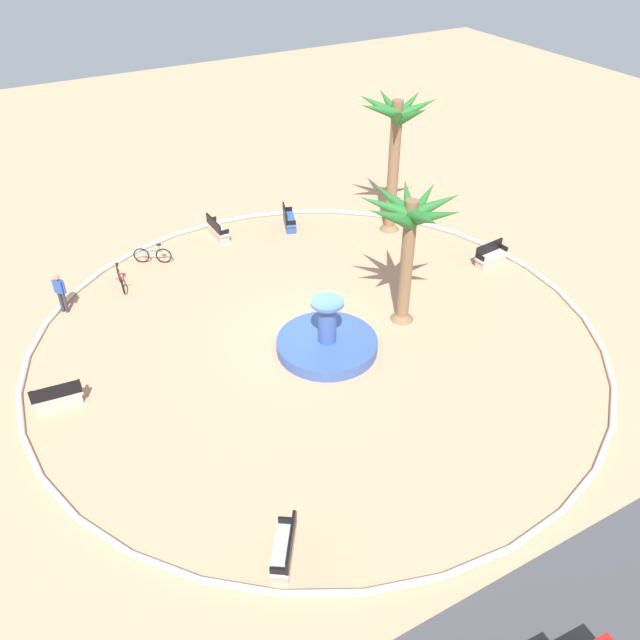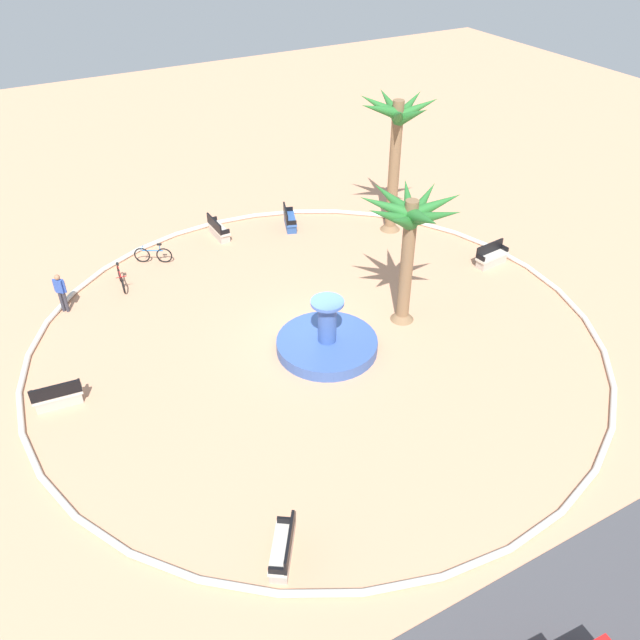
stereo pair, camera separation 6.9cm
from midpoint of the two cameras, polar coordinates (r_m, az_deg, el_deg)
The scene contains 13 objects.
ground_plane at distance 24.72m, azimuth -0.18°, elevation -1.60°, with size 80.00×80.00×0.00m, color tan.
plaza_curb at distance 24.66m, azimuth -0.18°, elevation -1.42°, with size 21.39×21.39×0.20m, color silver.
fountain at distance 23.98m, azimuth 0.70°, elevation -2.02°, with size 3.74×3.74×2.17m.
palm_tree_near_fountain at distance 23.82m, azimuth 7.90°, elevation 8.18°, with size 3.83×3.91×5.36m.
palm_tree_by_curb at distance 30.47m, azimuth 6.76°, elevation 15.83°, with size 3.74×3.71×6.53m.
bench_east at distance 32.25m, azimuth -2.62°, elevation 8.67°, with size 1.03×1.67×1.00m.
bench_west at distance 23.33m, azimuth -21.87°, elevation -6.29°, with size 1.64×0.66×1.00m.
bench_north at distance 17.83m, azimuth -3.14°, elevation -19.53°, with size 1.31×1.61×1.00m.
bench_southeast at distance 31.67m, azimuth -8.81°, elevation 7.73°, with size 0.54×1.61×1.00m.
bench_southwest at distance 30.06m, azimuth 14.82°, elevation 5.29°, with size 1.64×0.67×1.00m.
bicycle_red_frame at distance 30.15m, azimuth -14.32°, elevation 5.55°, with size 1.51×0.92×0.94m.
bicycle_by_lamppost at distance 28.74m, azimuth -16.95°, elevation 3.48°, with size 0.44×1.72×0.94m.
person_cyclist_helmet at distance 27.59m, azimuth -21.66°, elevation 2.37°, with size 0.42×0.39×1.70m.
Camera 2 is at (9.39, 17.28, 14.97)m, focal length 36.58 mm.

